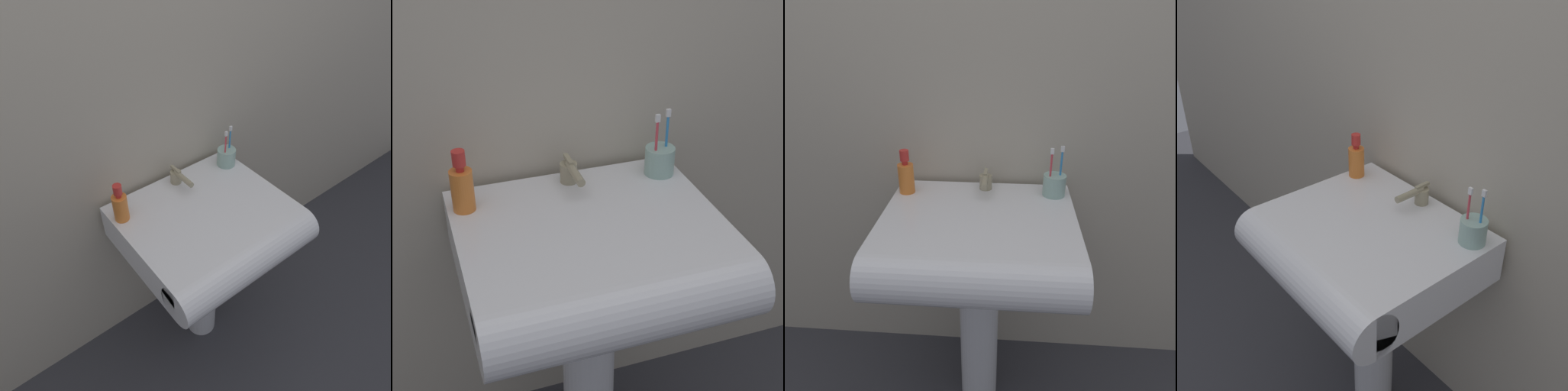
{
  "view_description": "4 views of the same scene",
  "coord_description": "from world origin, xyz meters",
  "views": [
    {
      "loc": [
        -0.67,
        -0.82,
        1.85
      ],
      "look_at": [
        -0.04,
        0.0,
        0.93
      ],
      "focal_mm": 35.0,
      "sensor_mm": 36.0,
      "label": 1
    },
    {
      "loc": [
        -0.38,
        -1.12,
        1.63
      ],
      "look_at": [
        0.0,
        0.01,
        0.9
      ],
      "focal_mm": 55.0,
      "sensor_mm": 36.0,
      "label": 2
    },
    {
      "loc": [
        0.09,
        -1.08,
        1.44
      ],
      "look_at": [
        0.0,
        0.02,
        0.9
      ],
      "focal_mm": 35.0,
      "sensor_mm": 36.0,
      "label": 3
    },
    {
      "loc": [
        0.96,
        -0.78,
        1.7
      ],
      "look_at": [
        0.0,
        -0.01,
        0.94
      ],
      "focal_mm": 45.0,
      "sensor_mm": 36.0,
      "label": 4
    }
  ],
  "objects": [
    {
      "name": "sink_basin",
      "position": [
        0.0,
        -0.06,
        0.76
      ],
      "size": [
        0.63,
        0.57,
        0.15
      ],
      "color": "white",
      "rests_on": "sink_pedestal"
    },
    {
      "name": "wall_back",
      "position": [
        0.0,
        0.29,
        1.2
      ],
      "size": [
        5.0,
        0.05,
        2.4
      ],
      "primitive_type": "cube",
      "color": "#B7AD99",
      "rests_on": "ground"
    },
    {
      "name": "sink_pedestal",
      "position": [
        0.0,
        0.0,
        0.35
      ],
      "size": [
        0.14,
        0.14,
        0.69
      ],
      "primitive_type": "cylinder",
      "color": "white",
      "rests_on": "ground"
    },
    {
      "name": "faucet",
      "position": [
        0.01,
        0.18,
        0.88
      ],
      "size": [
        0.05,
        0.14,
        0.07
      ],
      "color": "tan",
      "rests_on": "sink_basin"
    },
    {
      "name": "toothbrush_cup",
      "position": [
        0.26,
        0.16,
        0.88
      ],
      "size": [
        0.08,
        0.08,
        0.18
      ],
      "color": "#99BFB2",
      "rests_on": "sink_basin"
    },
    {
      "name": "soap_bottle",
      "position": [
        -0.27,
        0.14,
        0.9
      ],
      "size": [
        0.06,
        0.06,
        0.16
      ],
      "color": "orange",
      "rests_on": "sink_basin"
    }
  ]
}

